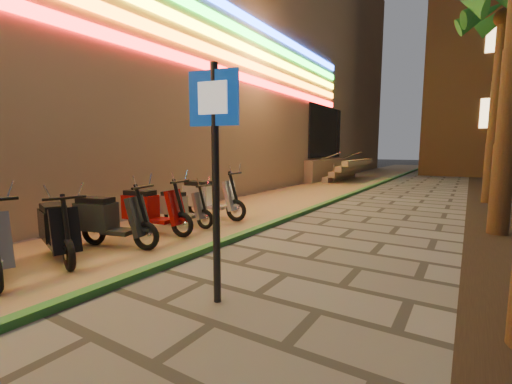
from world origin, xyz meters
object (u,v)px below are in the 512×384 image
Objects in this scene: scooter_8 at (181,207)px; scooter_9 at (207,198)px; pedestrian_sign at (215,151)px; scooter_5 at (57,229)px; scooter_6 at (108,219)px; scooter_7 at (150,210)px.

scooter_8 is 1.00m from scooter_9.
pedestrian_sign is at bearing -43.22° from scooter_8.
scooter_8 is at bearing 108.32° from scooter_5.
scooter_9 reaches higher than scooter_6.
scooter_6 is 2.01m from scooter_8.
pedestrian_sign is at bearing 19.98° from scooter_5.
scooter_5 is 3.89m from scooter_9.
pedestrian_sign is 5.16m from scooter_9.
scooter_7 reaches higher than scooter_5.
scooter_9 reaches higher than scooter_7.
pedestrian_sign is 1.53× the size of scooter_9.
scooter_5 is at bearing -97.31° from scooter_7.
scooter_8 is at bearing -95.18° from scooter_9.
scooter_8 is at bearing 129.21° from pedestrian_sign.
scooter_5 is 0.95× the size of scooter_6.
scooter_8 is 0.82× the size of scooter_9.
scooter_6 is 0.99× the size of scooter_7.
scooter_9 is at bearing 88.30° from scooter_8.
scooter_8 is at bearing 80.34° from scooter_7.
pedestrian_sign reaches higher than scooter_6.
scooter_5 is 0.89m from scooter_6.
scooter_7 is at bearing 109.06° from scooter_5.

